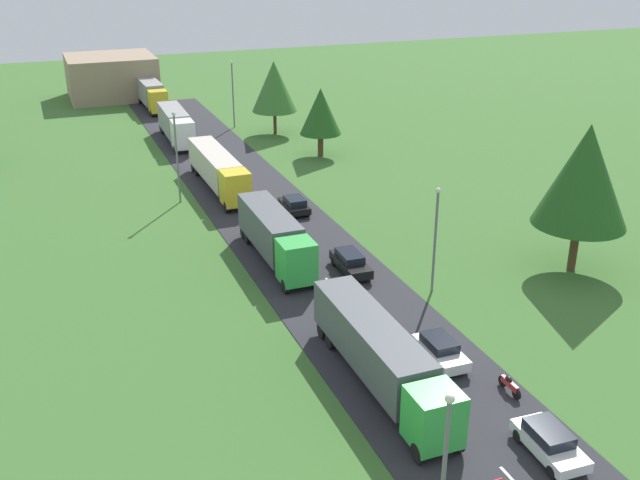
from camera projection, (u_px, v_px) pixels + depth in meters
road at (350, 305)px, 49.49m from camera, size 10.00×140.00×0.06m
lane_marking_centre at (393, 350)px, 44.07m from camera, size 0.16×119.75×0.01m
truck_lead at (380, 353)px, 39.99m from camera, size 2.55×13.94×3.48m
truck_second at (275, 235)px, 55.41m from camera, size 2.55×12.02×3.66m
truck_third at (218, 169)px, 71.14m from camera, size 2.60×14.70×3.55m
truck_fourth at (176, 124)px, 87.44m from camera, size 2.81×12.24×3.68m
truck_fifth at (151, 93)px, 104.05m from camera, size 2.70×11.69×3.79m
car_lead at (549, 441)px, 35.00m from camera, size 2.03×4.19×1.44m
car_second at (440, 350)px, 42.62m from camera, size 1.88×4.07×1.49m
car_third at (351, 262)px, 53.95m from camera, size 1.93×4.66×1.52m
car_fourth at (294, 204)px, 65.55m from camera, size 1.94×3.99×1.43m
motorcycle_courier at (510, 385)px, 39.85m from camera, size 0.28×1.94×0.91m
lamppost_lead at (443, 479)px, 26.95m from camera, size 0.36×0.36×8.44m
lamppost_second at (435, 235)px, 49.78m from camera, size 0.36×0.36×7.70m
lamppost_third at (177, 153)px, 66.67m from camera, size 0.36×0.36×8.57m
lamppost_fourth at (233, 91)px, 92.96m from camera, size 0.36×0.36×8.52m
tree_oak at (274, 86)px, 89.45m from camera, size 5.57×5.57×9.02m
tree_birch at (321, 111)px, 80.71m from camera, size 4.64×4.64×7.67m
tree_pine at (584, 176)px, 51.92m from camera, size 6.77×6.77×11.12m
distant_building at (112, 77)px, 110.83m from camera, size 12.72×11.98×6.29m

